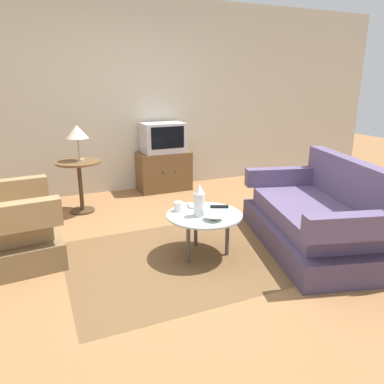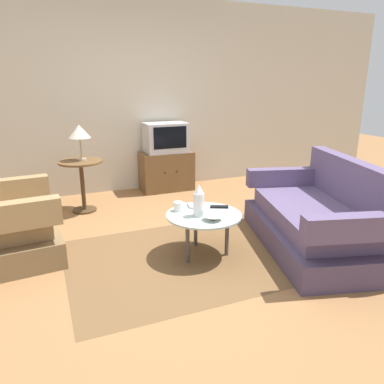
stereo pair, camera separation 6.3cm
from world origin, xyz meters
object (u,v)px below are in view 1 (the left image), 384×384
at_px(coffee_table, 204,218).
at_px(bowl, 214,218).
at_px(armchair, 1,228).
at_px(mug, 179,206).
at_px(tv_stand, 164,171).
at_px(tv_remote_silver, 191,206).
at_px(television, 163,138).
at_px(table_lamp, 77,132).
at_px(vase, 199,201).
at_px(couch, 318,219).
at_px(side_table, 80,176).
at_px(tv_remote_dark, 219,207).

xyz_separation_m(coffee_table, bowl, (0.01, -0.17, 0.06)).
bearing_deg(armchair, mug, 68.34).
bearing_deg(tv_stand, tv_remote_silver, -101.88).
distance_m(television, table_lamp, 1.35).
distance_m(tv_stand, mug, 2.10).
distance_m(television, vase, 2.27).
relative_size(armchair, couch, 0.55).
bearing_deg(tv_stand, armchair, -143.22).
distance_m(coffee_table, table_lamp, 2.02).
height_order(television, mug, television).
bearing_deg(coffee_table, table_lamp, 116.90).
distance_m(armchair, vase, 1.79).
relative_size(television, mug, 4.56).
bearing_deg(mug, side_table, 114.95).
bearing_deg(couch, television, 31.73).
xyz_separation_m(tv_stand, television, (0.00, -0.01, 0.50)).
relative_size(side_table, tv_remote_silver, 4.11).
height_order(side_table, table_lamp, table_lamp).
height_order(television, vase, television).
bearing_deg(coffee_table, side_table, 117.79).
relative_size(table_lamp, mug, 3.23).
relative_size(armchair, side_table, 1.58).
relative_size(coffee_table, bowl, 3.92).
xyz_separation_m(table_lamp, bowl, (0.88, -1.88, -0.56)).
xyz_separation_m(mug, bowl, (0.20, -0.34, -0.02)).
height_order(side_table, mug, side_table).
bearing_deg(table_lamp, couch, -45.17).
bearing_deg(tv_remote_dark, coffee_table, -130.12).
distance_m(coffee_table, mug, 0.26).
xyz_separation_m(side_table, tv_remote_silver, (0.85, -1.45, -0.05)).
bearing_deg(side_table, tv_stand, 21.87).
bearing_deg(armchair, table_lamp, 137.09).
bearing_deg(armchair, couch, 67.36).
relative_size(coffee_table, tv_remote_silver, 4.44).
height_order(bowl, tv_remote_silver, bowl).
bearing_deg(mug, coffee_table, -42.86).
bearing_deg(bowl, tv_stand, 81.24).
relative_size(armchair, bowl, 5.75).
height_order(table_lamp, mug, table_lamp).
relative_size(side_table, tv_remote_dark, 3.68).
distance_m(coffee_table, bowl, 0.18).
relative_size(couch, television, 3.04).
xyz_separation_m(side_table, television, (1.27, 0.50, 0.32)).
distance_m(vase, tv_remote_dark, 0.33).
height_order(tv_stand, mug, tv_stand).
distance_m(coffee_table, vase, 0.19).
distance_m(couch, tv_remote_silver, 1.25).
distance_m(coffee_table, side_table, 1.91).
bearing_deg(tv_remote_silver, tv_stand, -178.56).
height_order(coffee_table, television, television).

